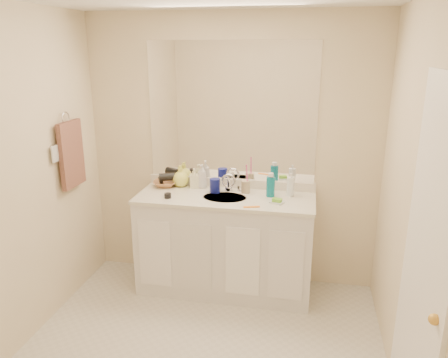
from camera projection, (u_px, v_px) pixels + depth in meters
name	position (u px, v px, depth m)	size (l,w,h in m)	color
wall_back	(231.00, 153.00, 3.89)	(2.60, 0.02, 2.40)	beige
wall_front	(90.00, 330.00, 1.45)	(2.60, 0.02, 2.40)	beige
wall_left	(5.00, 188.00, 2.91)	(0.02, 2.60, 2.40)	beige
wall_right	(419.00, 216.00, 2.42)	(0.02, 2.60, 2.40)	beige
vanity_cabinet	(225.00, 245.00, 3.85)	(1.50, 0.55, 0.85)	white
countertop	(225.00, 198.00, 3.73)	(1.52, 0.57, 0.03)	silver
backsplash	(231.00, 183.00, 3.95)	(1.52, 0.03, 0.08)	white
sink_basin	(225.00, 198.00, 3.71)	(0.37, 0.37, 0.02)	silver
faucet	(229.00, 185.00, 3.86)	(0.02, 0.02, 0.11)	silver
mirror	(231.00, 112.00, 3.78)	(1.48, 0.01, 1.20)	white
blue_mug	(215.00, 186.00, 3.81)	(0.09, 0.09, 0.12)	navy
tan_cup	(246.00, 187.00, 3.81)	(0.08, 0.08, 0.11)	tan
toothbrush	(247.00, 176.00, 3.78)	(0.01, 0.01, 0.21)	#FB42A2
mouthwash_bottle	(271.00, 187.00, 3.70)	(0.07, 0.07, 0.17)	#0B7189
clear_pump_bottle	(290.00, 186.00, 3.71)	(0.06, 0.06, 0.17)	white
soap_dish	(277.00, 202.00, 3.56)	(0.10, 0.08, 0.01)	white
green_soap	(277.00, 200.00, 3.56)	(0.07, 0.05, 0.03)	#6FBC2D
orange_comb	(251.00, 207.00, 3.47)	(0.13, 0.03, 0.01)	orange
dark_jar	(168.00, 196.00, 3.68)	(0.06, 0.06, 0.04)	black
soap_bottle_white	(202.00, 176.00, 3.92)	(0.08, 0.08, 0.22)	silver
soap_bottle_cream	(194.00, 178.00, 3.94)	(0.08, 0.08, 0.18)	#FBFACC
soap_bottle_yellow	(180.00, 176.00, 3.97)	(0.15, 0.15, 0.19)	#E7EB5B
wicker_basket	(165.00, 183.00, 3.99)	(0.21, 0.21, 0.05)	#AC7145
hair_dryer	(167.00, 177.00, 3.97)	(0.07, 0.07, 0.14)	black
towel_ring	(66.00, 118.00, 3.53)	(0.11, 0.11, 0.01)	silver
hand_towel	(72.00, 154.00, 3.61)	(0.04, 0.32, 0.55)	brown
switch_plate	(55.00, 154.00, 3.42)	(0.01, 0.09, 0.13)	silver
door	(425.00, 274.00, 2.20)	(0.02, 0.82, 2.00)	white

